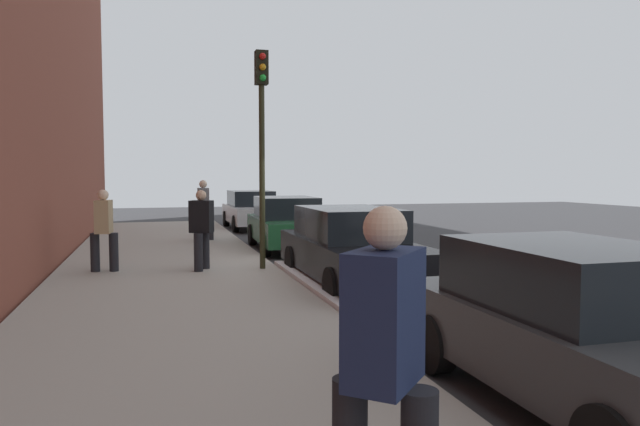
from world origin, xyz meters
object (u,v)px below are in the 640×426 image
object	(u,v)px
pedestrian_black_coat	(202,227)
pedestrian_grey_coat	(203,208)
parked_car_white	(251,210)
parked_car_charcoal	(581,327)
parked_car_green	(287,223)
parked_car_black	(351,247)
traffic_light_pole	(262,123)
pedestrian_tan_coat	(104,228)
pedestrian_navy_coat	(384,363)

from	to	relation	value
pedestrian_black_coat	pedestrian_grey_coat	bearing A→B (deg)	174.94
pedestrian_grey_coat	parked_car_white	bearing A→B (deg)	155.61
parked_car_charcoal	pedestrian_black_coat	distance (m)	8.54
parked_car_green	parked_car_black	size ratio (longest dim) A/B	0.91
parked_car_black	pedestrian_grey_coat	xyz separation A→B (m)	(-7.63, -2.19, 0.37)
parked_car_black	traffic_light_pole	xyz separation A→B (m)	(-1.64, -1.44, 2.48)
parked_car_green	pedestrian_grey_coat	bearing A→B (deg)	-128.75
parked_car_charcoal	traffic_light_pole	distance (m)	8.41
pedestrian_grey_coat	pedestrian_black_coat	world-z (taller)	pedestrian_grey_coat
pedestrian_tan_coat	parked_car_charcoal	bearing A→B (deg)	29.39
pedestrian_tan_coat	pedestrian_black_coat	world-z (taller)	pedestrian_tan_coat
parked_car_charcoal	traffic_light_pole	world-z (taller)	traffic_light_pole
parked_car_black	traffic_light_pole	size ratio (longest dim) A/B	1.04
pedestrian_tan_coat	traffic_light_pole	distance (m)	3.93
pedestrian_black_coat	traffic_light_pole	distance (m)	2.54
pedestrian_grey_coat	traffic_light_pole	world-z (taller)	traffic_light_pole
pedestrian_navy_coat	parked_car_charcoal	bearing A→B (deg)	120.96
pedestrian_navy_coat	pedestrian_black_coat	xyz separation A→B (m)	(-9.60, -0.22, -0.08)
parked_car_black	pedestrian_tan_coat	distance (m)	5.16
parked_car_green	traffic_light_pole	size ratio (longest dim) A/B	0.95
parked_car_green	pedestrian_navy_coat	bearing A→B (deg)	-10.49
parked_car_green	pedestrian_grey_coat	distance (m)	2.89
pedestrian_black_coat	traffic_light_pole	bearing A→B (deg)	82.24
parked_car_green	parked_car_charcoal	bearing A→B (deg)	0.19
parked_car_white	traffic_light_pole	distance (m)	11.44
parked_car_charcoal	pedestrian_navy_coat	distance (m)	3.01
parked_car_black	pedestrian_black_coat	world-z (taller)	pedestrian_black_coat
parked_car_black	pedestrian_navy_coat	world-z (taller)	pedestrian_navy_coat
parked_car_green	traffic_light_pole	bearing A→B (deg)	-19.45
parked_car_charcoal	traffic_light_pole	bearing A→B (deg)	-169.10
parked_car_white	parked_car_green	xyz separation A→B (m)	(6.87, -0.07, -0.00)
pedestrian_black_coat	parked_car_charcoal	bearing A→B (deg)	19.05
pedestrian_grey_coat	pedestrian_navy_coat	size ratio (longest dim) A/B	1.00
parked_car_white	pedestrian_black_coat	bearing A→B (deg)	-14.51
parked_car_black	pedestrian_black_coat	bearing A→B (deg)	-123.84
parked_car_white	parked_car_charcoal	xyz separation A→B (m)	(18.96, -0.03, -0.00)
traffic_light_pole	pedestrian_navy_coat	bearing A→B (deg)	-6.31
parked_car_white	parked_car_green	size ratio (longest dim) A/B	1.03
parked_car_white	traffic_light_pole	xyz separation A→B (m)	(11.06, -1.55, 2.48)
parked_car_white	parked_car_green	bearing A→B (deg)	-0.60
pedestrian_tan_coat	pedestrian_black_coat	bearing A→B (deg)	79.57
pedestrian_tan_coat	traffic_light_pole	size ratio (longest dim) A/B	0.37
pedestrian_tan_coat	traffic_light_pole	world-z (taller)	traffic_light_pole
parked_car_charcoal	parked_car_white	bearing A→B (deg)	179.90
pedestrian_navy_coat	traffic_light_pole	world-z (taller)	traffic_light_pole
parked_car_green	pedestrian_tan_coat	xyz separation A→B (m)	(3.66, -4.71, 0.30)
pedestrian_tan_coat	parked_car_green	bearing A→B (deg)	127.87
parked_car_white	parked_car_green	world-z (taller)	same
parked_car_white	pedestrian_tan_coat	bearing A→B (deg)	-24.41
parked_car_white	pedestrian_black_coat	world-z (taller)	pedestrian_black_coat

